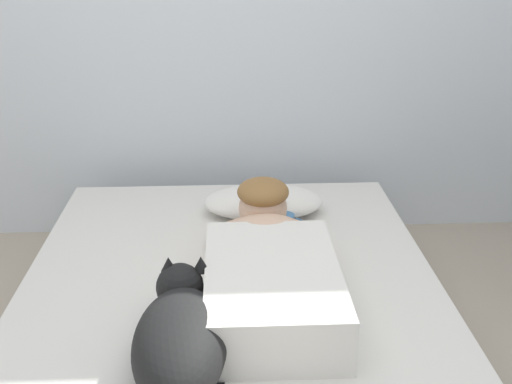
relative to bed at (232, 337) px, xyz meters
name	(u,v)px	position (x,y,z in m)	size (l,w,h in m)	color
bed	(232,337)	(0.00, 0.00, 0.00)	(1.52, 2.06, 0.33)	#4C4742
pillow	(263,202)	(0.15, 0.66, 0.22)	(0.52, 0.32, 0.11)	white
person_lying	(269,264)	(0.13, 0.02, 0.27)	(0.43, 0.92, 0.27)	silver
dog	(180,335)	(-0.14, -0.36, 0.27)	(0.26, 0.57, 0.21)	black
coffee_cup	(284,223)	(0.22, 0.48, 0.21)	(0.12, 0.09, 0.07)	teal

